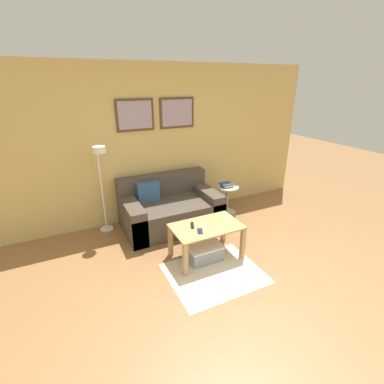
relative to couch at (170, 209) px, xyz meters
name	(u,v)px	position (x,y,z in m)	size (l,w,h in m)	color
ground_plane	(272,323)	(0.15, -2.37, -0.29)	(16.00, 16.00, 0.00)	olive
wall_back	(165,143)	(0.15, 0.49, 1.00)	(5.60, 0.09, 2.55)	#D6B76B
area_rug	(214,273)	(0.02, -1.44, -0.28)	(1.16, 0.96, 0.01)	beige
couch	(170,209)	(0.00, 0.00, 0.00)	(1.55, 0.94, 0.81)	#4C4238
coffee_table	(206,232)	(0.11, -1.06, 0.10)	(0.93, 0.57, 0.48)	tan
storage_bin	(203,251)	(0.05, -1.08, -0.18)	(0.48, 0.40, 0.22)	gray
floor_lamp	(101,175)	(-0.99, 0.16, 0.70)	(0.21, 0.44, 1.43)	white
side_table	(227,197)	(1.11, -0.03, 0.02)	(0.39, 0.39, 0.51)	silver
book_stack	(226,185)	(1.09, -0.02, 0.26)	(0.23, 0.21, 0.06)	#335199
remote_control	(192,225)	(-0.07, -0.99, 0.20)	(0.04, 0.15, 0.02)	black
cell_phone	(200,231)	(-0.04, -1.16, 0.20)	(0.07, 0.14, 0.01)	#1E2338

